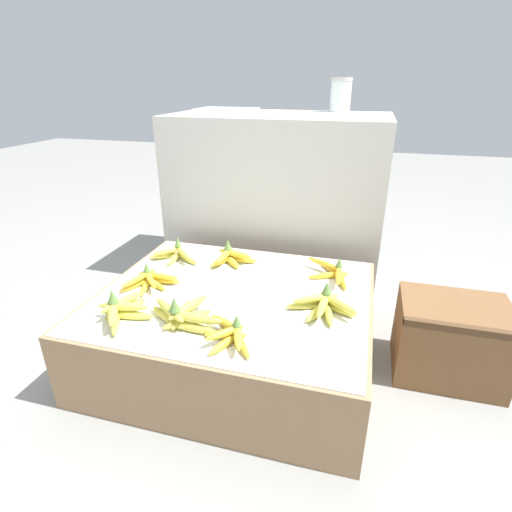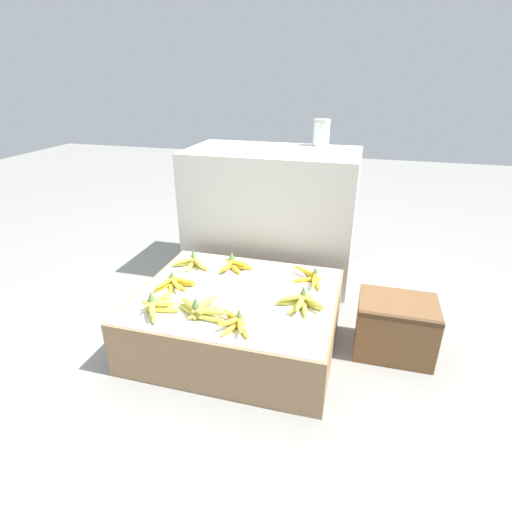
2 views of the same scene
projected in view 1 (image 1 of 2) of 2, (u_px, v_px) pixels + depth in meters
The scene contains 14 objects.
ground_plane at pixel (236, 357), 1.51m from camera, with size 10.00×10.00×0.00m, color gray.
display_platform at pixel (235, 326), 1.46m from camera, with size 0.95×0.80×0.27m.
back_vendor_table at pixel (278, 197), 2.05m from camera, with size 1.04×0.57×0.81m.
wooden_crate at pixel (450, 339), 1.39m from camera, with size 0.36×0.27×0.27m.
banana_bunch_front_left at pixel (121, 310), 1.24m from camera, with size 0.18×0.23×0.10m.
banana_bunch_front_midleft at pixel (182, 315), 1.22m from camera, with size 0.27×0.18×0.11m.
banana_bunch_front_midright at pixel (231, 334), 1.14m from camera, with size 0.17×0.19×0.08m.
banana_bunch_middle_left at pixel (149, 280), 1.45m from camera, with size 0.19×0.16×0.08m.
banana_bunch_middle_right at pixel (324, 305), 1.28m from camera, with size 0.24×0.17×0.10m.
banana_bunch_back_left at pixel (176, 254), 1.65m from camera, with size 0.23×0.13×0.09m.
banana_bunch_back_midleft at pixel (230, 257), 1.62m from camera, with size 0.18×0.16×0.10m.
banana_bunch_back_right at pixel (333, 272), 1.51m from camera, with size 0.18×0.23×0.08m.
glass_jar at pixel (341, 95), 1.99m from camera, with size 0.11×0.11×0.16m.
foam_tray_white at pixel (227, 110), 1.99m from camera, with size 0.28×0.21×0.02m.
Camera 1 is at (0.40, -1.16, 0.96)m, focal length 28.00 mm.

